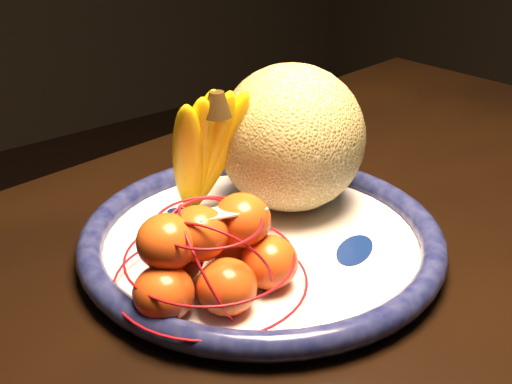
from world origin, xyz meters
TOP-DOWN VIEW (x-y plane):
  - dining_table at (-0.00, 0.10)m, footprint 1.48×1.00m
  - fruit_bowl at (-0.05, 0.17)m, footprint 0.39×0.39m
  - cantaloupe at (0.03, 0.22)m, footprint 0.17×0.17m
  - banana_bunch at (-0.07, 0.24)m, footprint 0.12×0.11m
  - mandarin_bag at (-0.14, 0.12)m, footprint 0.23×0.23m
  - price_tag at (-0.12, 0.12)m, footprint 0.07×0.04m

SIDE VIEW (x-z plane):
  - dining_table at x=0.00m, z-range 0.27..0.96m
  - fruit_bowl at x=-0.05m, z-range 0.69..0.72m
  - mandarin_bag at x=-0.14m, z-range 0.69..0.80m
  - price_tag at x=-0.12m, z-range 0.78..0.79m
  - cantaloupe at x=0.03m, z-range 0.71..0.88m
  - banana_bunch at x=-0.07m, z-range 0.71..0.88m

